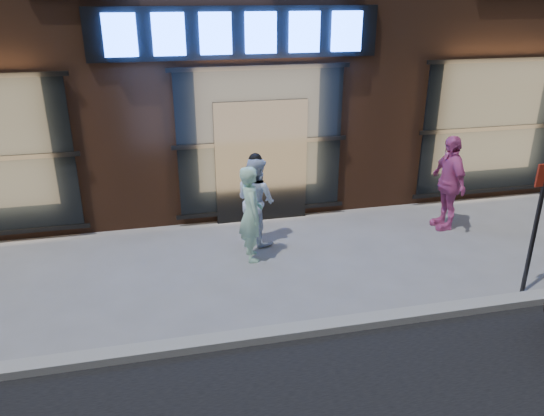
# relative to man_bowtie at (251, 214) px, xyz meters

# --- Properties ---
(ground) EXTENTS (90.00, 90.00, 0.00)m
(ground) POSITION_rel_man_bowtie_xyz_m (0.51, -2.31, -0.83)
(ground) COLOR slate
(ground) RESTS_ON ground
(curb) EXTENTS (60.00, 0.25, 0.12)m
(curb) POSITION_rel_man_bowtie_xyz_m (0.51, -2.31, -0.77)
(curb) COLOR gray
(curb) RESTS_ON ground
(man_bowtie) EXTENTS (0.41, 0.61, 1.66)m
(man_bowtie) POSITION_rel_man_bowtie_xyz_m (0.00, 0.00, 0.00)
(man_bowtie) COLOR #B8F2DA
(man_bowtie) RESTS_ON ground
(man_cap) EXTENTS (0.92, 0.98, 1.61)m
(man_cap) POSITION_rel_man_bowtie_xyz_m (0.21, 0.65, -0.03)
(man_cap) COLOR white
(man_cap) RESTS_ON ground
(passerby) EXTENTS (0.48, 1.08, 1.83)m
(passerby) POSITION_rel_man_bowtie_xyz_m (3.90, 0.46, 0.08)
(passerby) COLOR #D859A0
(passerby) RESTS_ON ground
(sign_post) EXTENTS (0.33, 0.07, 2.09)m
(sign_post) POSITION_rel_man_bowtie_xyz_m (3.84, -2.04, 0.43)
(sign_post) COLOR #262628
(sign_post) RESTS_ON ground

